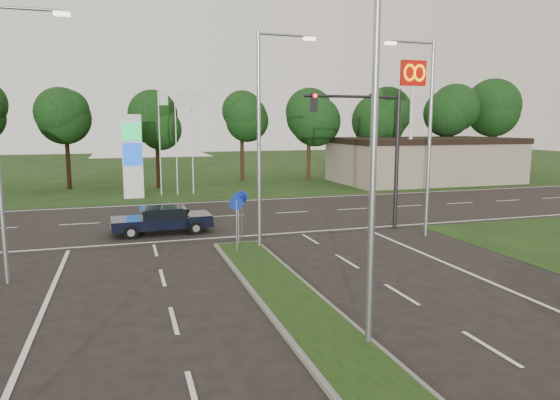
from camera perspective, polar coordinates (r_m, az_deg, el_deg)
name	(u,v)px	position (r m, az deg, el deg)	size (l,w,h in m)	color
verge_far	(166,171)	(59.56, -12.93, 3.29)	(160.00, 50.00, 0.02)	black
cross_road	(210,217)	(29.00, -8.00, -1.95)	(160.00, 12.00, 0.02)	black
median_kerb	(379,391)	(10.70, 11.22, -20.64)	(2.00, 26.00, 0.12)	slate
commercial_building	(424,160)	(48.27, 16.13, 4.37)	(16.00, 9.00, 4.00)	gray
streetlight_median_near	(382,133)	(11.59, 11.58, 7.53)	(2.53, 0.22, 9.00)	gray
streetlight_median_far	(264,129)	(20.91, -1.90, 8.08)	(2.53, 0.22, 9.00)	gray
streetlight_left_far	(2,130)	(18.52, -29.17, 6.95)	(2.53, 0.22, 9.00)	gray
streetlight_right_far	(426,129)	(24.20, 16.37, 7.81)	(2.53, 0.22, 9.00)	gray
traffic_signal	(374,137)	(25.09, 10.70, 7.05)	(5.10, 0.42, 7.00)	black
median_signs	(239,209)	(21.35, -4.73, -1.00)	(1.16, 1.76, 2.38)	gray
gas_pylon	(135,154)	(37.26, -16.19, 5.06)	(5.80, 1.26, 8.00)	silver
mcdonalds_sign	(413,91)	(42.69, 14.93, 11.96)	(2.20, 0.47, 10.40)	silver
treeline_far	(179,106)	(44.36, -11.50, 10.44)	(6.00, 6.00, 9.90)	black
navy_sedan	(162,219)	(25.00, -13.31, -2.17)	(4.78, 2.12, 1.29)	black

